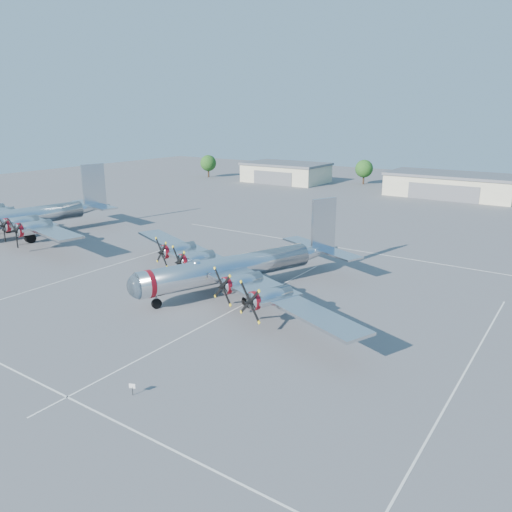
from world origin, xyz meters
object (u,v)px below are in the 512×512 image
Objects in this scene: hangar_center at (451,185)px; main_bomber_b29 at (239,290)px; tree_far_west at (208,163)px; hangar_west at (286,172)px; bomber_west at (30,236)px; tree_west at (364,169)px; info_placard at (132,387)px.

hangar_center is 79.84m from main_bomber_b29.
hangar_west is at bearing 9.01° from tree_far_west.
hangar_center reaches higher than bomber_west.
tree_far_west reaches higher than main_bomber_b29.
hangar_center is 4.31× the size of tree_west.
bomber_west reaches higher than info_placard.
main_bomber_b29 is at bearing -75.92° from tree_west.
info_placard is (73.58, -97.26, -3.59)m from tree_far_west.
main_bomber_b29 is at bearing -48.51° from tree_far_west.
tree_far_west is 101.25m from main_bomber_b29.
hangar_center is at bearing 69.51° from info_placard.
tree_far_west reaches higher than bomber_west.
hangar_center is 0.69× the size of main_bomber_b29.
tree_west is at bearing 82.14° from info_placard.
tree_west is (45.00, 12.00, 0.00)m from tree_far_west.
tree_far_west is 0.16× the size of main_bomber_b29.
tree_west is (20.00, 8.04, 1.51)m from hangar_west.
bomber_west is (-0.69, -78.16, -2.71)m from hangar_west.
tree_far_west is 78.19m from bomber_west.
bomber_west is (-42.71, 1.58, 0.00)m from main_bomber_b29.
bomber_west is at bearing -103.50° from tree_west.
tree_west is 0.16× the size of main_bomber_b29.
hangar_west is at bearing -158.11° from tree_west.
tree_west is 112.99m from info_placard.
info_placard is at bearing -87.98° from hangar_center.
info_placard is (49.27, -23.06, 0.63)m from bomber_west.
hangar_west is 45.00m from hangar_center.
tree_far_west is 1.00× the size of tree_west.
tree_far_west is 7.37× the size of info_placard.
hangar_west is 3.40× the size of tree_far_west.
main_bomber_b29 is (-2.98, -79.74, -2.71)m from hangar_center.
hangar_west is 0.54× the size of main_bomber_b29.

